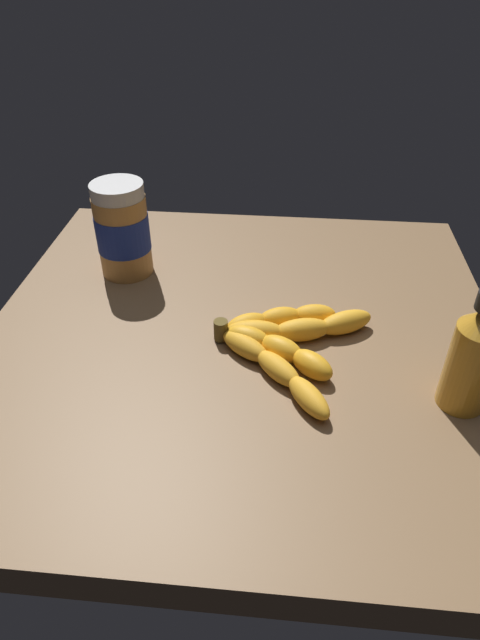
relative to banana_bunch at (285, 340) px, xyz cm
name	(u,v)px	position (x,y,z in cm)	size (l,w,h in cm)	color
ground_plane	(242,343)	(-6.27, 3.67, -3.95)	(74.29, 75.43, 4.74)	brown
banana_bunch	(285,340)	(0.00, 0.00, 0.00)	(22.94, 23.07, 3.30)	gold
peanut_butter_jar	(123,230)	(-26.99, 18.30, 6.04)	(8.66, 8.66, 15.54)	#BF8442
honey_bottle	(474,356)	(21.75, -8.21, 5.86)	(5.73, 5.73, 16.15)	gold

